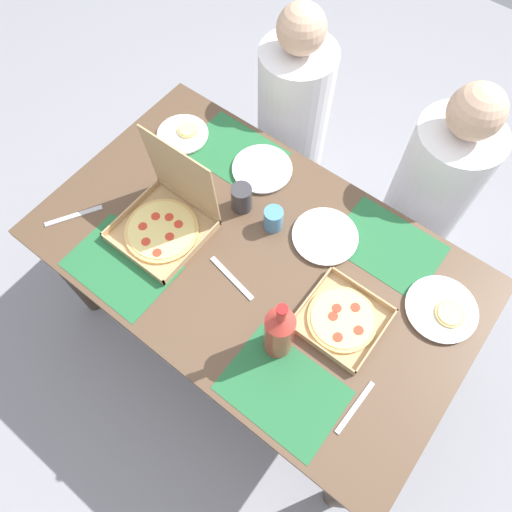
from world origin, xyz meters
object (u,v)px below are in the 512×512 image
(plate_far_left, at_px, (442,310))
(pizza_box_edge_far, at_px, (342,319))
(pizza_box_corner_right, at_px, (166,219))
(diner_right_seat, at_px, (423,204))
(plate_far_right, at_px, (325,237))
(cup_spare, at_px, (273,219))
(plate_middle, at_px, (262,169))
(plate_near_right, at_px, (183,134))
(cup_clear_right, at_px, (242,198))
(soda_bottle, at_px, (279,332))
(diner_left_seat, at_px, (292,130))

(plate_far_left, bearing_deg, pizza_box_edge_far, -136.65)
(pizza_box_corner_right, xyz_separation_m, diner_right_seat, (0.67, 0.82, -0.28))
(plate_far_right, bearing_deg, diner_right_seat, 69.21)
(cup_spare, bearing_deg, plate_far_left, 6.81)
(plate_middle, xyz_separation_m, plate_near_right, (-0.35, -0.06, 0.00))
(pizza_box_edge_far, distance_m, cup_clear_right, 0.55)
(pizza_box_edge_far, distance_m, soda_bottle, 0.26)
(plate_middle, height_order, plate_near_right, plate_near_right)
(pizza_box_edge_far, relative_size, cup_spare, 2.86)
(soda_bottle, bearing_deg, diner_right_seat, 83.97)
(pizza_box_edge_far, height_order, cup_spare, cup_spare)
(pizza_box_corner_right, height_order, diner_left_seat, diner_left_seat)
(plate_middle, distance_m, diner_right_seat, 0.73)
(soda_bottle, xyz_separation_m, diner_right_seat, (0.10, 0.93, -0.36))
(plate_far_right, height_order, cup_spare, cup_spare)
(diner_left_seat, height_order, diner_right_seat, diner_right_seat)
(plate_far_right, bearing_deg, cup_clear_right, -166.61)
(plate_far_right, bearing_deg, plate_middle, 164.29)
(soda_bottle, distance_m, cup_spare, 0.45)
(cup_spare, bearing_deg, pizza_box_edge_far, -21.28)
(plate_middle, height_order, cup_spare, cup_spare)
(plate_near_right, relative_size, diner_right_seat, 0.18)
(pizza_box_corner_right, bearing_deg, diner_right_seat, 50.77)
(pizza_box_corner_right, bearing_deg, plate_middle, 73.71)
(plate_far_left, bearing_deg, diner_right_seat, 117.03)
(plate_middle, bearing_deg, cup_spare, -43.75)
(plate_middle, relative_size, plate_near_right, 1.13)
(pizza_box_corner_right, bearing_deg, plate_far_left, 18.30)
(cup_clear_right, height_order, cup_spare, cup_clear_right)
(pizza_box_corner_right, xyz_separation_m, diner_left_seat, (-0.02, 0.82, -0.29))
(pizza_box_corner_right, relative_size, diner_right_seat, 0.29)
(plate_near_right, bearing_deg, diner_left_seat, 65.57)
(plate_far_right, distance_m, diner_right_seat, 0.60)
(pizza_box_corner_right, distance_m, cup_clear_right, 0.28)
(plate_far_left, relative_size, plate_near_right, 1.16)
(soda_bottle, xyz_separation_m, diner_left_seat, (-0.59, 0.93, -0.37))
(plate_middle, bearing_deg, diner_right_seat, 37.06)
(pizza_box_edge_far, height_order, diner_left_seat, diner_left_seat)
(plate_middle, distance_m, plate_far_right, 0.37)
(pizza_box_edge_far, bearing_deg, plate_middle, 150.42)
(plate_far_left, xyz_separation_m, plate_near_right, (-1.17, 0.04, -0.00))
(plate_far_right, relative_size, diner_left_seat, 0.21)
(plate_near_right, distance_m, cup_clear_right, 0.41)
(pizza_box_corner_right, height_order, plate_far_left, pizza_box_corner_right)
(pizza_box_edge_far, bearing_deg, cup_clear_right, 164.33)
(plate_far_right, bearing_deg, diner_left_seat, 133.76)
(diner_left_seat, bearing_deg, plate_far_right, -46.24)
(cup_spare, bearing_deg, pizza_box_corner_right, -142.01)
(plate_middle, relative_size, diner_right_seat, 0.20)
(plate_near_right, bearing_deg, plate_middle, 8.95)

